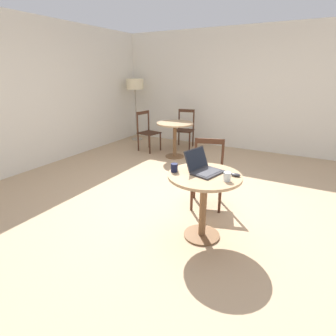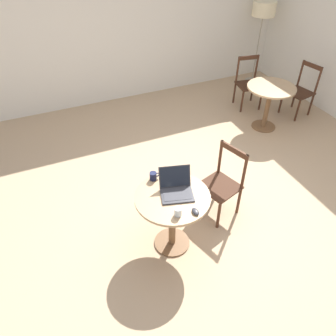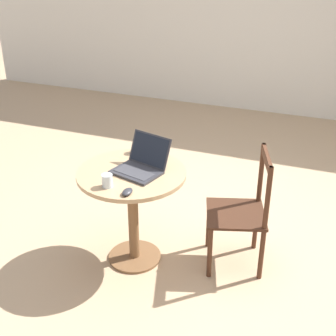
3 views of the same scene
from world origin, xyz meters
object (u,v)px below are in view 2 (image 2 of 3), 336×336
Objects in this scene: chair_mid_back at (248,83)px; mug at (153,176)px; mouse at (195,212)px; floor_lamp at (264,12)px; chair_near_right at (222,184)px; drinking_glass at (178,212)px; laptop at (176,189)px; chair_mid_right at (301,91)px; cafe_table_near at (172,208)px; cafe_table_mid at (270,96)px.

chair_mid_back is 3.44m from mug.
mug reaches higher than mouse.
floor_lamp is at bearing 47.52° from mouse.
chair_near_right is 1.01m from drinking_glass.
floor_lamp is at bearing 44.33° from laptop.
mouse is (-3.19, -2.09, 0.32)m from chair_mid_right.
chair_mid_right reaches higher than mug.
floor_lamp reaches higher than drinking_glass.
cafe_table_near is at bearing -151.43° from chair_mid_right.
chair_near_right is at bearing -130.44° from chair_mid_back.
cafe_table_mid is 0.86× the size of chair_near_right.
cafe_table_near is 1.96× the size of laptop.
drinking_glass is (-0.16, 0.04, 0.03)m from mouse.
chair_mid_back is at bearing 45.00° from drinking_glass.
mug is at bearing 92.52° from drinking_glass.
chair_mid_back reaches higher than mug.
chair_mid_right is at bearing -43.12° from chair_mid_back.
cafe_table_near is 7.75× the size of mouse.
cafe_table_near is at bearing -146.51° from cafe_table_mid.
chair_near_right is 2.87m from chair_mid_back.
cafe_table_mid is at bearing 39.20° from mouse.
mouse is at bearing -72.76° from mug.
cafe_table_mid is 0.86× the size of chair_mid_back.
chair_near_right is 2.97m from chair_mid_right.
laptop is at bearing 98.73° from mouse.
chair_mid_back is 8.06× the size of mug.
laptop is 3.52× the size of mug.
laptop is at bearing -163.58° from chair_near_right.
mouse is (-3.26, -3.56, -0.63)m from floor_lamp.
mug is (-0.84, 0.07, 0.35)m from chair_near_right.
chair_mid_back is at bearing 79.57° from cafe_table_mid.
cafe_table_mid is 6.89× the size of mug.
chair_mid_right is 3.82m from mouse.
laptop reaches higher than mouse.
chair_near_right is at bearing 16.42° from laptop.
floor_lamp is at bearing 45.79° from drinking_glass.
laptop is 0.31m from drinking_glass.
cafe_table_mid is at bearing 39.14° from chair_near_right.
chair_mid_right is 1.76m from floor_lamp.
chair_mid_right is 3.94m from drinking_glass.
laptop is (-0.70, -0.21, 0.35)m from chair_near_right.
floor_lamp is (3.37, 3.27, 0.82)m from cafe_table_near.
floor_lamp is 4.95m from drinking_glass.
cafe_table_mid is 7.75× the size of mouse.
chair_mid_right is 3.70m from laptop.
mug is at bearing -152.64° from cafe_table_mid.
cafe_table_mid is 0.81m from chair_mid_back.
laptop reaches higher than chair_mid_back.
mug is at bearing -139.42° from floor_lamp.
drinking_glass is (-0.81, -0.49, 0.35)m from chair_near_right.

